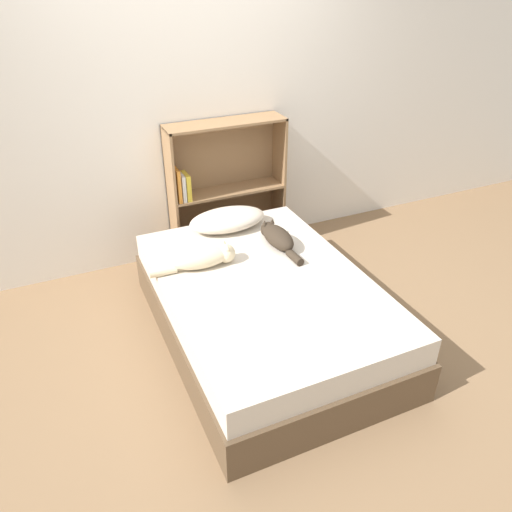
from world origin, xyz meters
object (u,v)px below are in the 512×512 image
cat_light (205,258)px  cat_dark (277,237)px  pillow (227,220)px  bookshelf (223,188)px  bed (265,309)px

cat_light → cat_dark: bearing=7.4°
pillow → bookshelf: (0.14, 0.46, 0.05)m
cat_light → bookshelf: bearing=64.1°
cat_light → bed: bearing=-45.4°
bed → cat_light: size_ratio=3.22×
bookshelf → pillow: bearing=-106.8°
bed → bookshelf: bookshelf is taller
cat_light → cat_dark: (0.56, 0.06, 0.00)m
pillow → cat_dark: bearing=-59.1°
bed → pillow: 0.81m
bed → bookshelf: (0.18, 1.22, 0.36)m
bed → cat_light: cat_light is taller
bookshelf → cat_dark: bearing=-84.0°
bed → bookshelf: size_ratio=1.66×
cat_light → bookshelf: (0.47, 0.90, 0.06)m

